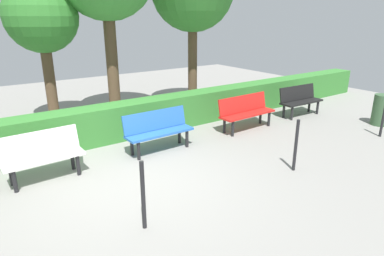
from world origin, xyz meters
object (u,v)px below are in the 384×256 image
(bench_white, at_px, (42,154))
(tree_far, at_px, (41,18))
(bench_black, at_px, (300,99))
(trash_bin, at_px, (381,110))
(bench_red, at_px, (246,111))
(bench_blue, at_px, (158,129))

(bench_white, bearing_deg, tree_far, -108.66)
(bench_black, height_order, trash_bin, bench_black)
(trash_bin, bearing_deg, tree_far, -36.63)
(bench_black, distance_m, bench_white, 7.06)
(bench_red, bearing_deg, trash_bin, 148.18)
(bench_blue, relative_size, trash_bin, 1.84)
(bench_black, relative_size, trash_bin, 1.74)
(bench_white, distance_m, tree_far, 4.20)
(trash_bin, bearing_deg, bench_blue, -18.02)
(bench_blue, bearing_deg, trash_bin, 160.92)
(bench_red, height_order, tree_far, tree_far)
(bench_red, xyz_separation_m, trash_bin, (-3.18, 1.83, -0.07))
(bench_black, xyz_separation_m, tree_far, (6.05, -3.41, 2.25))
(bench_red, relative_size, tree_far, 0.44)
(bench_white, height_order, trash_bin, bench_white)
(bench_black, bearing_deg, bench_red, 2.38)
(bench_red, bearing_deg, bench_black, 178.33)
(bench_red, bearing_deg, bench_white, -2.13)
(bench_red, bearing_deg, tree_far, -43.20)
(bench_blue, height_order, tree_far, tree_far)
(bench_blue, distance_m, tree_far, 4.28)
(bench_black, xyz_separation_m, bench_red, (2.17, 0.01, 0.00))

